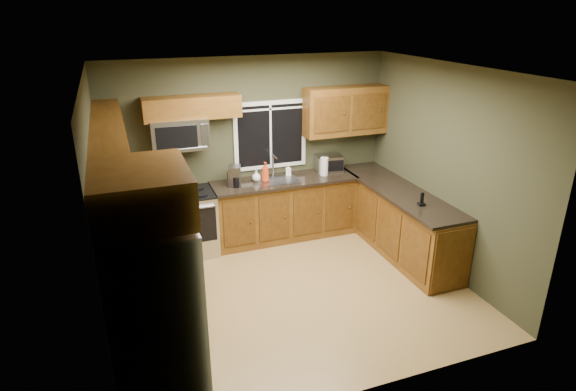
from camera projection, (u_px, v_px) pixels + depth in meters
floor at (294, 290)px, 6.05m from camera, size 4.20×4.20×0.00m
ceiling at (295, 71)px, 5.06m from camera, size 4.20×4.20×0.00m
back_wall at (251, 150)px, 7.13m from camera, size 4.20×0.00×4.20m
front_wall at (372, 263)px, 3.98m from camera, size 4.20×0.00×4.20m
left_wall at (101, 216)px, 4.88m from camera, size 0.00×3.60×3.60m
right_wall at (446, 170)px, 6.23m from camera, size 0.00×3.60×3.60m
window at (270, 135)px, 7.13m from camera, size 1.12×0.03×1.02m
base_cabinets_left at (139, 266)px, 5.72m from camera, size 0.60×2.65×0.90m
countertop_left at (136, 230)px, 5.56m from camera, size 0.65×2.65×0.04m
base_cabinets_back at (284, 209)px, 7.33m from camera, size 2.17×0.60×0.90m
countertop_back at (285, 181)px, 7.13m from camera, size 2.17×0.65×0.04m
base_cabinets_peninsula at (397, 221)px, 6.94m from camera, size 0.60×2.52×0.90m
countertop_peninsula at (398, 190)px, 6.76m from camera, size 0.65×2.50×0.04m
upper_cabinets_left at (111, 154)px, 5.16m from camera, size 0.33×2.65×0.72m
upper_cabinets_back_left at (192, 107)px, 6.44m from camera, size 1.30×0.33×0.30m
upper_cabinets_back_right at (345, 111)px, 7.26m from camera, size 1.30×0.33×0.72m
upper_cabinet_over_fridge at (141, 193)px, 3.61m from camera, size 0.72×0.90×0.38m
refrigerator at (156, 318)px, 4.03m from camera, size 0.74×0.90×1.80m
range at (188, 223)px, 6.82m from camera, size 0.76×0.69×0.94m
microwave at (179, 134)px, 6.48m from camera, size 0.76×0.41×0.42m
sink at (277, 179)px, 7.10m from camera, size 0.60×0.42×0.36m
toaster_oven at (329, 163)px, 7.45m from camera, size 0.44×0.36×0.25m
coffee_maker at (235, 177)px, 6.84m from camera, size 0.23×0.27×0.29m
kettle at (232, 177)px, 6.82m from camera, size 0.20×0.20×0.28m
paper_towel_roll at (324, 166)px, 7.26m from camera, size 0.14×0.14×0.31m
soap_bottle_a at (265, 172)px, 7.00m from camera, size 0.13×0.13×0.29m
soap_bottle_b at (288, 170)px, 7.27m from camera, size 0.09×0.10×0.17m
soap_bottle_c at (256, 176)px, 7.03m from camera, size 0.13×0.13×0.16m
cordless_phone at (422, 202)px, 6.18m from camera, size 0.09×0.09×0.18m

